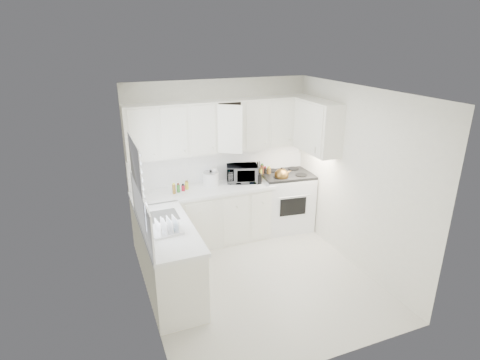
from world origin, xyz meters
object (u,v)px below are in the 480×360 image
tea_kettle (281,174)px  utensil_crock (258,172)px  microwave (242,172)px  dish_rack (166,225)px  stove (286,193)px  rice_cooker (211,178)px

tea_kettle → utensil_crock: bearing=-175.4°
tea_kettle → microwave: microwave is taller
utensil_crock → dish_rack: utensil_crock is taller
stove → tea_kettle: size_ratio=4.51×
stove → microwave: stove is taller
microwave → utensil_crock: bearing=-23.7°
utensil_crock → dish_rack: size_ratio=1.05×
utensil_crock → dish_rack: 2.09m
stove → dish_rack: bearing=-144.9°
tea_kettle → rice_cooker: (-1.14, 0.27, 0.00)m
stove → rice_cooker: 1.39m
stove → microwave: size_ratio=2.60×
microwave → utensil_crock: utensil_crock is taller
rice_cooker → dish_rack: rice_cooker is taller
microwave → utensil_crock: 0.28m
stove → utensil_crock: utensil_crock is taller
tea_kettle → dish_rack: bearing=-139.7°
rice_cooker → dish_rack: (-1.00, -1.36, -0.03)m
stove → tea_kettle: (-0.18, -0.16, 0.42)m
rice_cooker → microwave: bearing=4.3°
microwave → rice_cooker: bearing=-165.6°
dish_rack → utensil_crock: bearing=26.9°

